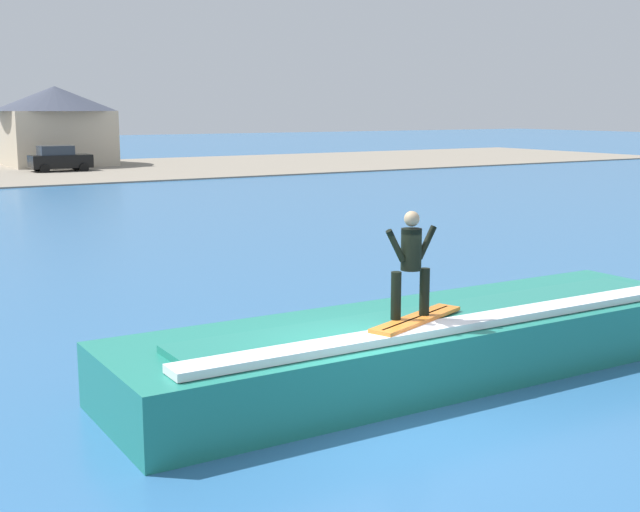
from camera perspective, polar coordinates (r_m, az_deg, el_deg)
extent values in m
plane|color=#2F6499|center=(12.27, 4.81, -11.05)|extent=(260.00, 260.00, 0.00)
cube|color=#207C6B|center=(14.27, 7.27, -5.96)|extent=(10.88, 2.82, 1.00)
cube|color=#207C6B|center=(13.87, 8.23, -4.09)|extent=(9.25, 1.27, 0.11)
cube|color=white|center=(13.45, 9.76, -4.51)|extent=(9.80, 0.51, 0.12)
cube|color=orange|center=(13.22, 6.55, -4.27)|extent=(2.11, 1.14, 0.06)
cube|color=black|center=(13.22, 6.55, -4.16)|extent=(1.82, 0.74, 0.01)
cylinder|color=black|center=(12.97, 5.16, -2.69)|extent=(0.16, 0.16, 0.75)
cylinder|color=black|center=(13.30, 7.08, -2.41)|extent=(0.16, 0.16, 0.75)
cylinder|color=black|center=(13.00, 6.19, 0.45)|extent=(0.32, 0.32, 0.65)
sphere|color=tan|center=(12.93, 6.23, 2.52)|extent=(0.24, 0.24, 0.24)
cylinder|color=black|center=(12.81, 5.14, 0.71)|extent=(0.36, 0.10, 0.53)
cylinder|color=black|center=(13.17, 7.22, 0.92)|extent=(0.36, 0.10, 0.53)
cube|color=black|center=(61.76, -17.14, 6.14)|extent=(4.12, 1.84, 0.90)
cube|color=#262D38|center=(61.64, -17.46, 6.84)|extent=(2.26, 1.66, 0.64)
cylinder|color=black|center=(63.06, -16.16, 5.85)|extent=(0.64, 0.22, 0.64)
cylinder|color=black|center=(61.19, -15.68, 5.76)|extent=(0.64, 0.22, 0.64)
cylinder|color=black|center=(62.41, -18.54, 5.69)|extent=(0.64, 0.22, 0.64)
cylinder|color=black|center=(60.53, -18.12, 5.60)|extent=(0.64, 0.22, 0.64)
cube|color=beige|center=(68.48, -17.37, 7.59)|extent=(7.50, 7.27, 4.22)
cone|color=#383D4C|center=(68.45, -17.50, 10.13)|extent=(9.30, 9.30, 1.87)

